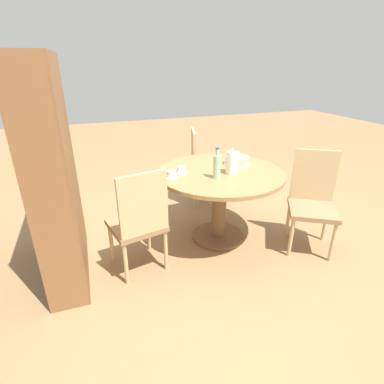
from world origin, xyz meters
TOP-DOWN VIEW (x-y plane):
  - ground_plane at (0.00, 0.00)m, footprint 14.00×14.00m
  - dining_table at (0.00, 0.00)m, footprint 1.21×1.21m
  - chair_a at (-0.40, -0.78)m, footprint 0.58×0.58m
  - chair_b at (0.86, -0.17)m, footprint 0.52×0.52m
  - chair_c at (-0.26, 0.84)m, footprint 0.50×0.50m
  - bookshelf at (-0.02, 1.41)m, footprint 1.05×0.28m
  - coffee_pot at (-0.09, -0.07)m, footprint 0.12×0.12m
  - water_bottle at (-0.15, 0.11)m, footprint 0.07×0.07m
  - cake_main at (0.14, -0.25)m, footprint 0.27×0.27m
  - cup_a at (0.38, -0.32)m, footprint 0.13×0.13m
  - cup_b at (0.00, 0.49)m, footprint 0.13×0.13m
  - cup_c at (0.09, 0.37)m, footprint 0.13×0.13m

SIDE VIEW (x-z plane):
  - ground_plane at x=0.00m, z-range 0.00..0.00m
  - chair_a at x=-0.40m, z-range 0.01..0.95m
  - chair_b at x=0.86m, z-range 0.01..0.95m
  - chair_c at x=-0.26m, z-range 0.01..0.95m
  - dining_table at x=0.00m, z-range 0.20..0.93m
  - cup_a at x=0.38m, z-range 0.72..0.78m
  - cup_b at x=0.00m, z-range 0.72..0.78m
  - cup_c at x=0.09m, z-range 0.72..0.78m
  - cake_main at x=0.14m, z-range 0.73..0.80m
  - coffee_pot at x=-0.09m, z-range 0.72..0.96m
  - water_bottle at x=-0.15m, z-range 0.70..0.98m
  - bookshelf at x=-0.02m, z-range -0.02..1.72m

